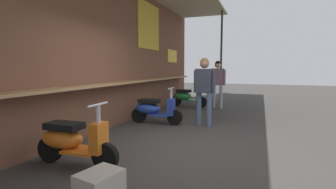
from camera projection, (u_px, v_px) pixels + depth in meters
name	position (u px, v px, depth m)	size (l,w,h in m)	color
ground_plane	(172.00, 145.00, 4.75)	(39.18, 39.18, 0.00)	#383533
market_stall_facade	(88.00, 36.00, 5.19)	(13.99, 2.25, 3.92)	brown
scooter_orange	(71.00, 140.00, 3.71)	(0.46, 1.40, 0.97)	orange
scooter_blue	(154.00, 109.00, 6.52)	(0.49, 1.40, 0.97)	#233D9E
scooter_green	(187.00, 97.00, 9.41)	(0.46, 1.40, 0.97)	#237533
shopper_with_handbag	(217.00, 79.00, 9.02)	(0.34, 0.68, 1.73)	#999EA8
shopper_browsing	(204.00, 84.00, 6.19)	(0.30, 0.57, 1.72)	slate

